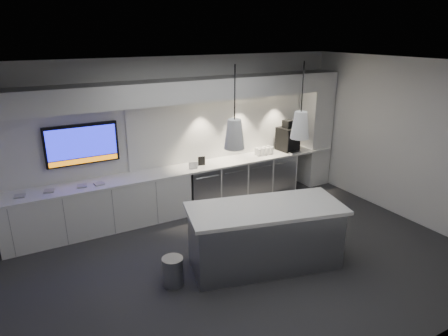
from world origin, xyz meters
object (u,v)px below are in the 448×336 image
wall_tv (82,144)px  island (265,236)px  bin (173,271)px  coffee_machine (288,138)px

wall_tv → island: size_ratio=0.50×
island → bin: size_ratio=5.85×
island → bin: 1.47m
island → bin: island is taller
wall_tv → bin: (0.64, -2.48, -1.35)m
island → bin: (-1.43, 0.20, -0.28)m
wall_tv → coffee_machine: size_ratio=1.83×
island → coffee_machine: (2.25, 2.43, 0.68)m
island → bin: bearing=-174.1°
island → coffee_machine: size_ratio=3.64×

